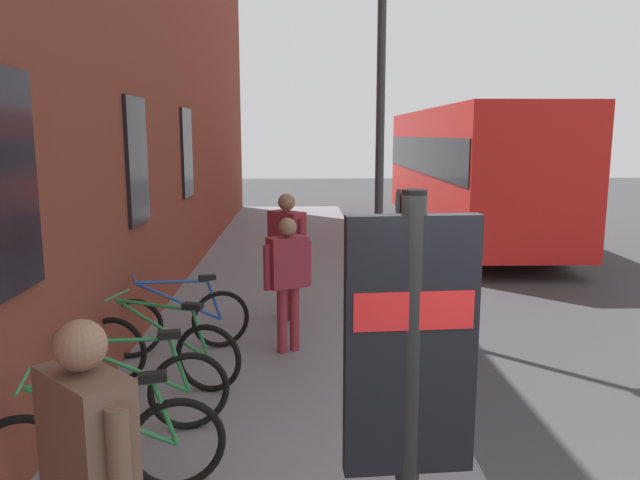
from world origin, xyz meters
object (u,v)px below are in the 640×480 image
bicycle_far_end (128,394)px  transit_info_sign (410,381)px  street_lamp (381,99)px  bicycle_leaning_wall (162,351)px  bicycle_by_door (103,449)px  bicycle_beside_lamp (178,321)px  city_bus (466,166)px  pedestrian_near_bus (288,271)px  pedestrian_by_facade (89,463)px  pedestrian_crossing_street (287,243)px

bicycle_far_end → transit_info_sign: bearing=-143.7°
street_lamp → bicycle_leaning_wall: bearing=134.0°
bicycle_by_door → bicycle_leaning_wall: same height
bicycle_beside_lamp → city_bus: bearing=-33.3°
transit_info_sign → street_lamp: bearing=-6.2°
city_bus → bicycle_beside_lamp: bearing=146.7°
bicycle_by_door → pedestrian_near_bus: size_ratio=1.06×
street_lamp → transit_info_sign: bearing=173.8°
pedestrian_by_facade → street_lamp: street_lamp is taller
bicycle_by_door → city_bus: 13.43m
bicycle_leaning_wall → transit_info_sign: (-3.72, -1.89, 1.21)m
bicycle_beside_lamp → pedestrian_crossing_street: 1.99m
bicycle_beside_lamp → bicycle_leaning_wall: bearing=-178.4°
transit_info_sign → street_lamp: size_ratio=0.46×
pedestrian_crossing_street → street_lamp: bearing=-85.6°
pedestrian_near_bus → pedestrian_by_facade: bearing=169.2°
city_bus → pedestrian_near_bus: size_ratio=6.41×
city_bus → street_lamp: 8.32m
bicycle_by_door → bicycle_beside_lamp: bearing=1.0°
bicycle_by_door → pedestrian_crossing_street: bearing=-15.8°
bicycle_beside_lamp → pedestrian_crossing_street: (1.34, -1.29, 0.71)m
transit_info_sign → city_bus: city_bus is taller
pedestrian_near_bus → street_lamp: 2.84m
bicycle_by_door → bicycle_leaning_wall: 2.01m
bicycle_leaning_wall → bicycle_by_door: bearing=-179.3°
pedestrian_by_facade → city_bus: bearing=-22.0°
bicycle_leaning_wall → pedestrian_by_facade: size_ratio=0.96×
bicycle_beside_lamp → pedestrian_near_bus: (-0.01, -1.33, 0.61)m
bicycle_far_end → city_bus: bearing=-28.1°
pedestrian_near_bus → street_lamp: street_lamp is taller
bicycle_leaning_wall → street_lamp: (2.48, -2.57, 2.70)m
transit_info_sign → pedestrian_by_facade: (0.29, 1.45, -0.51)m
bicycle_by_door → pedestrian_near_bus: pedestrian_near_bus is taller
transit_info_sign → bicycle_far_end: bearing=36.3°
transit_info_sign → pedestrian_crossing_street: transit_info_sign is taller
bicycle_leaning_wall → bicycle_beside_lamp: bearing=1.6°
bicycle_far_end → pedestrian_by_facade: (-2.36, -0.50, 0.70)m
city_bus → pedestrian_near_bus: (-8.98, 4.57, -0.79)m
bicycle_beside_lamp → transit_info_sign: (-4.76, -1.92, 1.21)m
bicycle_beside_lamp → bicycle_far_end: bearing=179.3°
transit_info_sign → bicycle_by_door: bearing=47.5°
transit_info_sign → pedestrian_near_bus: bearing=7.2°
bicycle_far_end → bicycle_beside_lamp: 2.11m
bicycle_leaning_wall → pedestrian_crossing_street: (2.38, -1.26, 0.71)m
pedestrian_by_facade → transit_info_sign: bearing=-101.3°
bicycle_by_door → pedestrian_by_facade: (-1.42, -0.42, 0.70)m
bicycle_far_end → pedestrian_by_facade: size_ratio=0.97×
bicycle_leaning_wall → bicycle_far_end: bearing=177.1°
bicycle_by_door → bicycle_far_end: bearing=4.7°
city_bus → street_lamp: (-7.53, 3.30, 1.29)m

